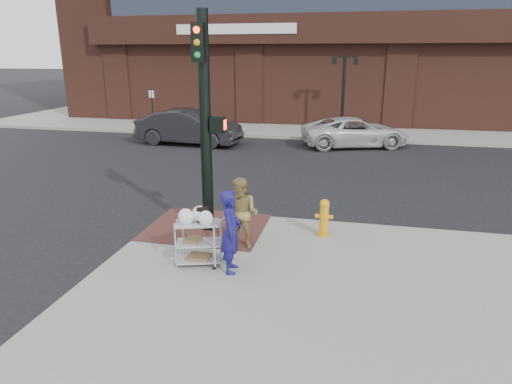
% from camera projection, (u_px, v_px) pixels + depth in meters
% --- Properties ---
extents(ground, '(220.00, 220.00, 0.00)m').
position_uv_depth(ground, '(219.00, 250.00, 10.26)').
color(ground, black).
rests_on(ground, ground).
extents(sidewalk_far, '(65.00, 36.00, 0.15)m').
position_uv_depth(sidewalk_far, '(479.00, 106.00, 37.49)').
color(sidewalk_far, gray).
rests_on(sidewalk_far, ground).
extents(brick_curb_ramp, '(2.80, 2.40, 0.01)m').
position_uv_depth(brick_curb_ramp, '(206.00, 227.00, 11.18)').
color(brick_curb_ramp, '#4E2824').
rests_on(brick_curb_ramp, sidewalk_near).
extents(lamp_post, '(1.32, 0.22, 4.00)m').
position_uv_depth(lamp_post, '(344.00, 85.00, 24.01)').
color(lamp_post, black).
rests_on(lamp_post, sidewalk_far).
extents(parking_sign, '(0.05, 0.05, 2.20)m').
position_uv_depth(parking_sign, '(152.00, 109.00, 25.68)').
color(parking_sign, black).
rests_on(parking_sign, sidewalk_far).
extents(traffic_signal_pole, '(0.61, 0.51, 5.00)m').
position_uv_depth(traffic_signal_pole, '(206.00, 118.00, 10.26)').
color(traffic_signal_pole, black).
rests_on(traffic_signal_pole, sidewalk_near).
extents(woman_blue, '(0.48, 0.65, 1.64)m').
position_uv_depth(woman_blue, '(231.00, 232.00, 8.71)').
color(woman_blue, navy).
rests_on(woman_blue, sidewalk_near).
extents(pedestrian_tan, '(0.87, 0.73, 1.57)m').
position_uv_depth(pedestrian_tan, '(242.00, 214.00, 9.79)').
color(pedestrian_tan, olive).
rests_on(pedestrian_tan, sidewalk_near).
extents(sedan_dark, '(5.15, 2.09, 1.66)m').
position_uv_depth(sedan_dark, '(189.00, 127.00, 21.90)').
color(sedan_dark, black).
rests_on(sedan_dark, ground).
extents(minivan_white, '(5.42, 3.75, 1.38)m').
position_uv_depth(minivan_white, '(355.00, 132.00, 21.40)').
color(minivan_white, silver).
rests_on(minivan_white, ground).
extents(utility_cart, '(0.97, 0.72, 1.20)m').
position_uv_depth(utility_cart, '(198.00, 239.00, 9.08)').
color(utility_cart, '#A6A6AB').
rests_on(utility_cart, sidewalk_near).
extents(fire_hydrant, '(0.42, 0.29, 0.89)m').
position_uv_depth(fire_hydrant, '(324.00, 217.00, 10.55)').
color(fire_hydrant, orange).
rests_on(fire_hydrant, sidewalk_near).
extents(newsbox_red, '(0.45, 0.42, 0.97)m').
position_uv_depth(newsbox_red, '(197.00, 120.00, 25.55)').
color(newsbox_red, red).
rests_on(newsbox_red, sidewalk_far).
extents(newsbox_yellow, '(0.58, 0.55, 1.15)m').
position_uv_depth(newsbox_yellow, '(182.00, 119.00, 25.38)').
color(newsbox_yellow, orange).
rests_on(newsbox_yellow, sidewalk_far).
extents(newsbox_blue, '(0.49, 0.46, 1.05)m').
position_uv_depth(newsbox_blue, '(188.00, 119.00, 25.87)').
color(newsbox_blue, navy).
rests_on(newsbox_blue, sidewalk_far).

